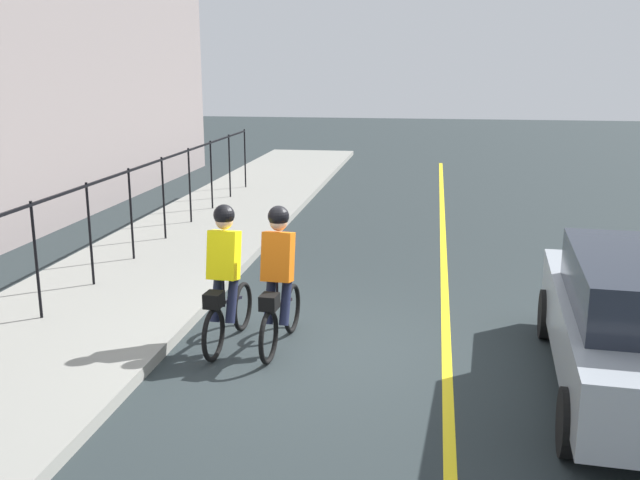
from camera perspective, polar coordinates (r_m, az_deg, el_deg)
name	(u,v)px	position (r m, az deg, el deg)	size (l,w,h in m)	color
ground_plane	(316,352)	(9.06, -0.29, -8.83)	(80.00, 80.00, 0.00)	#232C2D
lane_line_centre	(447,359)	(8.96, 10.00, -9.29)	(36.00, 0.12, 0.01)	yellow
sidewalk	(61,330)	(10.12, -19.80, -6.76)	(40.00, 3.20, 0.15)	gray
iron_fence	(63,222)	(10.81, -19.68, 1.34)	(20.02, 0.04, 1.60)	black
cyclist_lead	(279,279)	(8.85, -3.29, -3.13)	(1.71, 0.38, 1.83)	black
cyclist_follow	(225,278)	(8.99, -7.52, -2.96)	(1.71, 0.38, 1.83)	black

